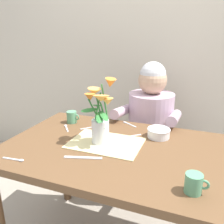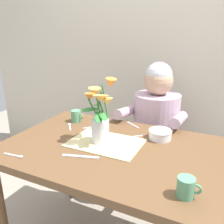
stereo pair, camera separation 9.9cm
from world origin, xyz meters
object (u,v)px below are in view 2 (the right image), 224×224
at_px(ceramic_mug, 76,116).
at_px(coffee_cup, 186,187).
at_px(ceramic_bowl, 160,134).
at_px(dinner_knife, 80,156).
at_px(seated_person, 155,137).
at_px(flower_vase, 100,116).

xyz_separation_m(ceramic_mug, coffee_cup, (0.82, -0.50, 0.00)).
height_order(ceramic_bowl, dinner_knife, ceramic_bowl).
xyz_separation_m(seated_person, coffee_cup, (0.36, -0.87, 0.22)).
xyz_separation_m(seated_person, dinner_knife, (-0.17, -0.79, 0.18)).
xyz_separation_m(dinner_knife, ceramic_mug, (-0.30, 0.41, 0.04)).
bearing_deg(flower_vase, ceramic_bowl, 33.29).
height_order(flower_vase, ceramic_mug, flower_vase).
bearing_deg(ceramic_bowl, flower_vase, -146.71).
distance_m(seated_person, dinner_knife, 0.83).
distance_m(seated_person, ceramic_mug, 0.64).
height_order(seated_person, ceramic_bowl, seated_person).
height_order(seated_person, flower_vase, seated_person).
bearing_deg(flower_vase, dinner_knife, -93.36).
bearing_deg(ceramic_mug, dinner_knife, -53.95).
relative_size(seated_person, ceramic_mug, 12.20).
relative_size(seated_person, ceramic_bowl, 8.35).
bearing_deg(seated_person, flower_vase, -102.86).
bearing_deg(ceramic_bowl, ceramic_mug, 177.34).
bearing_deg(ceramic_mug, seated_person, 38.86).
relative_size(flower_vase, coffee_cup, 3.89).
bearing_deg(coffee_cup, flower_vase, 151.57).
bearing_deg(ceramic_mug, coffee_cup, -31.04).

